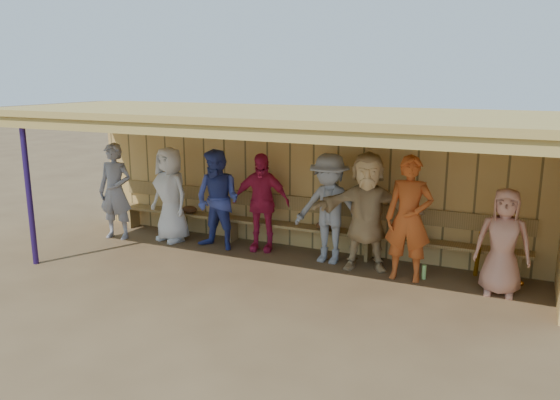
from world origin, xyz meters
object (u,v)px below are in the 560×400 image
(player_f, at_px, (367,211))
(player_g, at_px, (409,219))
(player_e, at_px, (329,209))
(player_b, at_px, (170,194))
(player_c, at_px, (218,200))
(bench, at_px, (298,220))
(player_h, at_px, (503,242))
(player_a, at_px, (115,191))
(player_d, at_px, (261,202))

(player_f, relative_size, player_g, 0.99)
(player_e, bearing_deg, player_f, -2.54)
(player_b, xyz_separation_m, player_c, (1.05, -0.07, 0.01))
(player_e, relative_size, bench, 0.24)
(player_h, xyz_separation_m, bench, (-3.37, 0.70, -0.23))
(player_f, height_order, player_g, player_g)
(player_h, bearing_deg, player_a, 179.25)
(player_c, bearing_deg, player_d, 24.98)
(player_b, bearing_deg, player_c, 11.74)
(player_a, height_order, player_g, player_g)
(player_c, distance_m, player_h, 4.66)
(player_a, distance_m, bench, 3.48)
(player_a, xyz_separation_m, player_f, (4.73, 0.31, 0.04))
(player_b, bearing_deg, player_g, 13.10)
(player_b, distance_m, player_h, 5.72)
(player_d, bearing_deg, player_f, -17.05)
(player_b, height_order, player_f, player_f)
(player_c, bearing_deg, player_h, 3.62)
(player_f, xyz_separation_m, bench, (-1.36, 0.49, -0.41))
(player_b, height_order, bench, player_b)
(player_f, distance_m, player_h, 2.03)
(player_e, distance_m, player_g, 1.36)
(player_a, bearing_deg, player_f, -5.43)
(player_e, distance_m, player_h, 2.67)
(player_g, bearing_deg, player_h, -3.73)
(player_b, relative_size, player_c, 0.99)
(player_g, bearing_deg, player_a, 178.97)
(player_d, distance_m, player_h, 3.96)
(player_d, distance_m, player_g, 2.66)
(player_f, bearing_deg, player_b, 166.52)
(player_a, height_order, player_d, player_a)
(player_d, bearing_deg, player_a, 178.29)
(player_a, height_order, player_e, player_a)
(player_h, bearing_deg, player_c, 176.73)
(bench, bearing_deg, player_d, -152.07)
(player_c, height_order, player_e, player_e)
(player_a, xyz_separation_m, player_d, (2.79, 0.49, -0.04))
(player_d, relative_size, player_h, 1.13)
(player_g, bearing_deg, player_d, 169.75)
(bench, bearing_deg, player_g, -17.99)
(player_c, xyz_separation_m, player_h, (4.66, -0.13, -0.12))
(player_d, height_order, player_g, player_g)
(player_a, relative_size, player_e, 1.00)
(player_a, bearing_deg, player_d, 0.80)
(player_d, xyz_separation_m, player_e, (1.29, -0.11, 0.04))
(player_b, distance_m, player_c, 1.06)
(player_a, distance_m, player_c, 2.09)
(player_d, distance_m, player_e, 1.30)
(player_a, relative_size, bench, 0.24)
(player_b, relative_size, player_d, 1.02)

